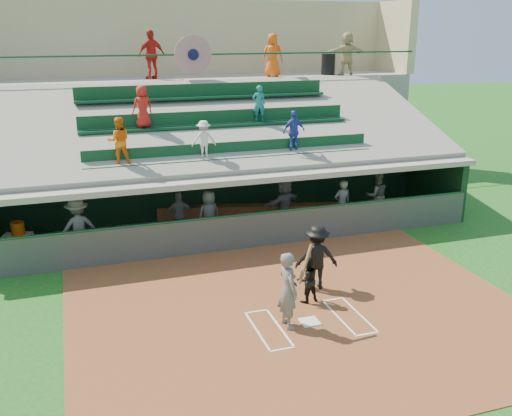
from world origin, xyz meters
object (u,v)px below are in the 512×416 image
object	(u,v)px
home_plate	(310,322)
batter_at_plate	(288,290)
catcher	(307,280)
water_cooler	(18,228)
trash_bin	(328,64)
white_table	(18,246)

from	to	relation	value
home_plate	batter_at_plate	world-z (taller)	batter_at_plate
home_plate	batter_at_plate	distance (m)	1.06
catcher	water_cooler	size ratio (longest dim) A/B	3.06
water_cooler	trash_bin	distance (m)	15.07
catcher	trash_bin	size ratio (longest dim) A/B	1.31
batter_at_plate	trash_bin	bearing A→B (deg)	61.90
water_cooler	trash_bin	size ratio (longest dim) A/B	0.43
home_plate	trash_bin	world-z (taller)	trash_bin
white_table	trash_bin	xyz separation A→B (m)	(13.03, 6.46, 4.67)
batter_at_plate	catcher	xyz separation A→B (m)	(0.90, 1.00, -0.32)
home_plate	water_cooler	bearing A→B (deg)	136.14
water_cooler	trash_bin	xyz separation A→B (m)	(12.98, 6.45, 4.12)
batter_at_plate	white_table	distance (m)	8.90
home_plate	water_cooler	xyz separation A→B (m)	(-6.67, 6.41, 0.90)
batter_at_plate	water_cooler	world-z (taller)	batter_at_plate
batter_at_plate	water_cooler	bearing A→B (deg)	133.72
batter_at_plate	catcher	bearing A→B (deg)	48.11
home_plate	batter_at_plate	xyz separation A→B (m)	(-0.55, 0.01, 0.90)
home_plate	trash_bin	size ratio (longest dim) A/B	0.47
home_plate	water_cooler	size ratio (longest dim) A/B	1.10
white_table	water_cooler	xyz separation A→B (m)	(0.05, 0.01, 0.54)
home_plate	trash_bin	xyz separation A→B (m)	(6.31, 12.86, 5.02)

